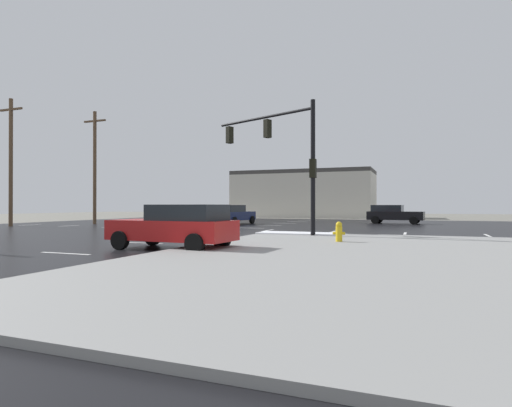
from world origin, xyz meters
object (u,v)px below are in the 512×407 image
Objects in this scene: sedan_black at (393,214)px; sedan_navy at (233,214)px; traffic_signal_mast at (284,148)px; utility_pole_far at (95,165)px; fire_hydrant at (339,232)px; utility_pole_mid at (11,160)px; sedan_red at (176,226)px.

sedan_navy is at bearing -148.27° from sedan_black.
sedan_black is (4.46, 16.84, -3.65)m from traffic_signal_mast.
utility_pole_far reaches higher than sedan_navy.
fire_hydrant is at bearing -87.04° from sedan_black.
utility_pole_far reaches higher than fire_hydrant.
utility_pole_mid reaches higher than sedan_navy.
traffic_signal_mast is at bearing -99.53° from sedan_red.
sedan_red is 23.09m from utility_pole_far.
sedan_navy and sedan_red have the same top height.
fire_hydrant is 6.36m from sedan_red.
traffic_signal_mast reaches higher than sedan_navy.
traffic_signal_mast is at bearing -5.19° from utility_pole_mid.
traffic_signal_mast is at bearing -139.10° from sedan_navy.
sedan_black is 25.48m from utility_pole_far.
utility_pole_far is at bearing 61.13° from utility_pole_mid.
utility_pole_far is (-17.18, 14.88, 4.08)m from sedan_red.
fire_hydrant is 18.40m from sedan_navy.
utility_pole_mid is (-20.14, 9.51, 4.11)m from sedan_red.
traffic_signal_mast is 13.89m from sedan_navy.
fire_hydrant is at bearing -137.14° from sedan_navy.
sedan_navy is 12.31m from utility_pole_far.
sedan_navy is (-7.78, 10.91, -3.65)m from traffic_signal_mast.
utility_pole_far reaches higher than traffic_signal_mast.
sedan_red is at bearing -25.28° from utility_pole_mid.
utility_pole_mid is at bearing -22.40° from sedan_red.
sedan_red is at bearing -142.85° from fire_hydrant.
utility_pole_mid reaches higher than sedan_black.
sedan_red is (-1.66, -7.53, -3.65)m from traffic_signal_mast.
utility_pole_mid reaches higher than utility_pole_far.
sedan_black is at bearing -58.78° from sedan_navy.
utility_pole_far is at bearing -38.02° from sedan_red.
sedan_navy is at bearing 32.51° from utility_pole_mid.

